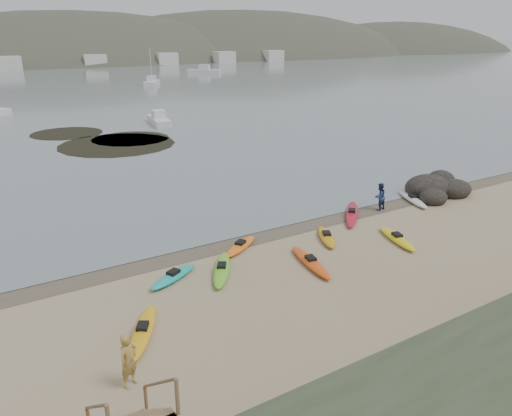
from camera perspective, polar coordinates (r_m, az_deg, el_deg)
ground at (r=27.87m, az=-0.00°, el=-2.91°), size 600.00×600.00×0.00m
wet_sand at (r=27.63m, az=0.33°, el=-3.10°), size 60.00×60.00×0.00m
kayaks at (r=26.01m, az=5.45°, el=-4.28°), size 22.83×9.12×0.34m
person_west at (r=16.76m, az=-14.35°, el=-16.53°), size 0.80×0.71×1.85m
person_east at (r=32.18m, az=13.95°, el=1.27°), size 0.92×0.76×1.75m
rock_cluster at (r=36.63m, az=19.88°, el=1.82°), size 5.22×3.83×1.73m
kelp_mats at (r=54.29m, az=-16.56°, el=7.42°), size 12.90×18.24×0.04m
moored_boats at (r=106.16m, az=-21.16°, el=12.76°), size 96.08×75.27×1.24m
far_hills at (r=223.82m, az=-18.47°, el=11.67°), size 550.00×135.00×80.00m
far_town at (r=168.23m, az=-26.17°, el=14.62°), size 199.00×5.00×4.00m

